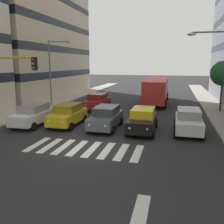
# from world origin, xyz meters

# --- Properties ---
(ground_plane) EXTENTS (180.00, 180.00, 0.00)m
(ground_plane) POSITION_xyz_m (0.00, 0.00, 0.00)
(ground_plane) COLOR #262628
(crosswalk_markings) EXTENTS (6.75, 2.80, 0.01)m
(crosswalk_markings) POSITION_xyz_m (0.00, 0.00, 0.00)
(crosswalk_markings) COLOR silver
(crosswalk_markings) RESTS_ON ground_plane
(lane_arrow_0) EXTENTS (0.50, 2.20, 0.01)m
(lane_arrow_0) POSITION_xyz_m (-4.08, 5.50, 0.00)
(lane_arrow_0) COLOR silver
(lane_arrow_0) RESTS_ON ground_plane
(car_0) EXTENTS (2.02, 4.44, 1.72)m
(car_0) POSITION_xyz_m (-6.10, -5.06, 0.89)
(car_0) COLOR silver
(car_0) RESTS_ON ground_plane
(car_1) EXTENTS (2.02, 4.44, 1.72)m
(car_1) POSITION_xyz_m (-2.85, -4.53, 0.89)
(car_1) COLOR black
(car_1) RESTS_ON ground_plane
(car_2) EXTENTS (2.02, 4.44, 1.72)m
(car_2) POSITION_xyz_m (-0.01, -4.67, 0.89)
(car_2) COLOR #474C51
(car_2) RESTS_ON ground_plane
(car_3) EXTENTS (2.02, 4.44, 1.72)m
(car_3) POSITION_xyz_m (3.28, -4.95, 0.89)
(car_3) COLOR gold
(car_3) RESTS_ON ground_plane
(car_4) EXTENTS (2.02, 4.44, 1.72)m
(car_4) POSITION_xyz_m (5.97, -4.24, 0.89)
(car_4) COLOR silver
(car_4) RESTS_ON ground_plane
(car_row2_0) EXTENTS (2.02, 4.44, 1.72)m
(car_row2_0) POSITION_xyz_m (3.03, -12.18, 0.89)
(car_row2_0) COLOR maroon
(car_row2_0) RESTS_ON ground_plane
(bus_behind_traffic) EXTENTS (2.78, 10.50, 3.00)m
(bus_behind_traffic) POSITION_xyz_m (-2.85, -18.20, 1.86)
(bus_behind_traffic) COLOR red
(bus_behind_traffic) RESTS_ON ground_plane
(street_lamp_right) EXTENTS (2.81, 0.28, 7.29)m
(street_lamp_right) POSITION_xyz_m (8.31, -12.53, 4.59)
(street_lamp_right) COLOR #4C6B56
(street_lamp_right) RESTS_ON sidewalk_right
(street_tree_2) EXTENTS (2.49, 2.49, 5.07)m
(street_tree_2) POSITION_xyz_m (-9.64, -13.54, 3.95)
(street_tree_2) COLOR #513823
(street_tree_2) RESTS_ON sidewalk_left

